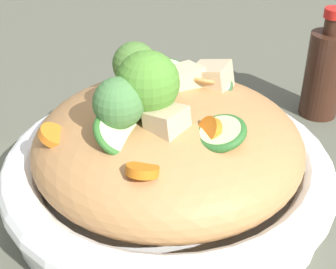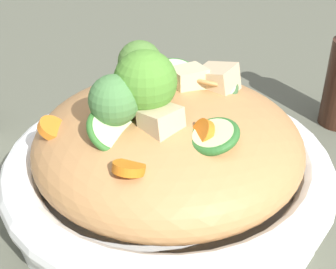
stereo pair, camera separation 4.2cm
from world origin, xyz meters
name	(u,v)px [view 1 (the left image)]	position (x,y,z in m)	size (l,w,h in m)	color
ground_plane	(168,199)	(0.00, 0.00, 0.00)	(3.00, 3.00, 0.00)	#535546
serving_bowl	(168,175)	(0.00, 0.00, 0.03)	(0.30, 0.30, 0.06)	white
noodle_heap	(168,143)	(0.00, 0.00, 0.06)	(0.24, 0.24, 0.09)	#B27D49
broccoli_florets	(137,84)	(0.02, 0.01, 0.13)	(0.08, 0.12, 0.06)	#90B96B
carrot_coins	(148,109)	(0.02, 0.00, 0.10)	(0.15, 0.21, 0.04)	orange
zucchini_slices	(180,104)	(-0.01, 0.00, 0.10)	(0.13, 0.16, 0.03)	beige
chicken_chunks	(176,88)	(-0.01, -0.02, 0.11)	(0.10, 0.12, 0.04)	#D1B489
soy_sauce_bottle	(324,72)	(-0.18, -0.17, 0.06)	(0.05, 0.05, 0.13)	#381E14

